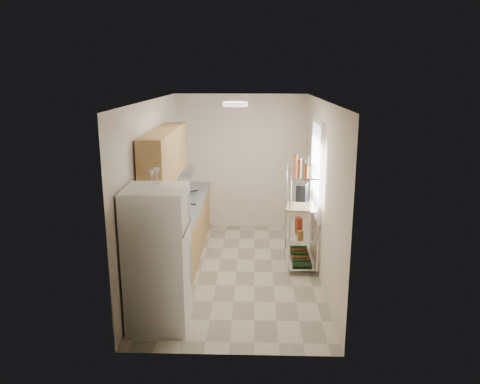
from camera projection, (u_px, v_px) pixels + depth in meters
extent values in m
cube|color=beige|center=(236.00, 272.00, 7.22)|extent=(2.50, 4.40, 0.01)
cube|color=white|center=(236.00, 100.00, 6.58)|extent=(2.50, 4.40, 0.01)
cube|color=beige|center=(241.00, 162.00, 9.03)|extent=(2.50, 0.01, 2.60)
cube|color=beige|center=(228.00, 242.00, 4.76)|extent=(2.50, 0.01, 2.60)
cube|color=beige|center=(152.00, 189.00, 6.94)|extent=(0.01, 4.40, 2.60)
cube|color=beige|center=(322.00, 191.00, 6.86)|extent=(0.01, 4.40, 2.60)
cube|color=tan|center=(181.00, 235.00, 7.57)|extent=(0.60, 3.48, 0.86)
cube|color=gray|center=(181.00, 208.00, 7.46)|extent=(0.63, 3.51, 0.04)
cube|color=#B7BABC|center=(165.00, 232.00, 6.35)|extent=(0.52, 0.44, 0.04)
cube|color=#B7BABC|center=(206.00, 210.00, 8.87)|extent=(0.01, 0.55, 0.72)
cube|color=tan|center=(165.00, 154.00, 6.90)|extent=(0.33, 2.20, 0.72)
cube|color=#B7BABC|center=(178.00, 171.00, 7.78)|extent=(0.50, 0.60, 0.12)
cube|color=white|center=(317.00, 169.00, 7.14)|extent=(0.06, 1.00, 1.46)
cube|color=silver|center=(300.00, 259.00, 7.46)|extent=(0.45, 0.90, 0.02)
cube|color=silver|center=(301.00, 232.00, 7.34)|extent=(0.45, 0.90, 0.02)
cube|color=silver|center=(302.00, 204.00, 7.23)|extent=(0.45, 0.90, 0.02)
cube|color=silver|center=(303.00, 173.00, 7.11)|extent=(0.45, 0.90, 0.02)
cylinder|color=silver|center=(290.00, 227.00, 6.87)|extent=(0.02, 0.02, 1.55)
cylinder|color=silver|center=(286.00, 210.00, 7.72)|extent=(0.02, 0.02, 1.55)
cylinder|color=silver|center=(319.00, 227.00, 6.86)|extent=(0.02, 0.02, 1.55)
cylinder|color=silver|center=(312.00, 210.00, 7.71)|extent=(0.02, 0.02, 1.55)
cylinder|color=white|center=(235.00, 104.00, 6.29)|extent=(0.34, 0.34, 0.05)
cube|color=white|center=(158.00, 258.00, 5.53)|extent=(0.70, 0.70, 1.71)
cylinder|color=silver|center=(175.00, 204.00, 7.26)|extent=(0.24, 0.24, 0.19)
cylinder|color=black|center=(177.00, 203.00, 7.59)|extent=(0.34, 0.34, 0.05)
cylinder|color=black|center=(184.00, 193.00, 8.25)|extent=(0.31, 0.31, 0.05)
cube|color=tan|center=(299.00, 207.00, 6.99)|extent=(0.42, 0.51, 0.03)
cube|color=black|center=(302.00, 191.00, 7.45)|extent=(0.21, 0.26, 0.27)
cube|color=#982F12|center=(299.00, 222.00, 7.58)|extent=(0.11, 0.14, 0.14)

